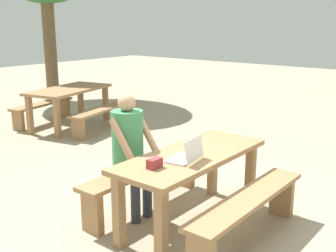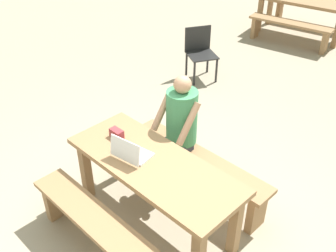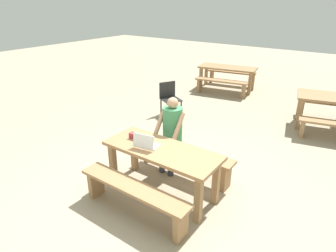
{
  "view_description": "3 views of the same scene",
  "coord_description": "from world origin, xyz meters",
  "views": [
    {
      "loc": [
        -3.16,
        -2.24,
        2.02
      ],
      "look_at": [
        -0.07,
        0.25,
        1.01
      ],
      "focal_mm": 44.23,
      "sensor_mm": 36.0,
      "label": 1
    },
    {
      "loc": [
        2.05,
        -1.88,
        3.03
      ],
      "look_at": [
        -0.07,
        0.25,
        1.01
      ],
      "focal_mm": 42.21,
      "sensor_mm": 36.0,
      "label": 2
    },
    {
      "loc": [
        2.22,
        -2.94,
        2.74
      ],
      "look_at": [
        -0.07,
        0.25,
        1.01
      ],
      "focal_mm": 30.93,
      "sensor_mm": 36.0,
      "label": 3
    }
  ],
  "objects": [
    {
      "name": "bench_far",
      "position": [
        0.0,
        0.64,
        0.35
      ],
      "size": [
        1.72,
        0.3,
        0.47
      ],
      "color": "#9E754C",
      "rests_on": "ground"
    },
    {
      "name": "bench_mid_south",
      "position": [
        -1.47,
        5.0,
        0.34
      ],
      "size": [
        1.63,
        0.57,
        0.46
      ],
      "rotation": [
        0.0,
        0.0,
        0.17
      ],
      "color": "#9E754C",
      "rests_on": "ground"
    },
    {
      "name": "small_pouch",
      "position": [
        -0.55,
        0.02,
        0.8
      ],
      "size": [
        0.14,
        0.08,
        0.09
      ],
      "color": "#993338",
      "rests_on": "picnic_table_front"
    },
    {
      "name": "ground_plane",
      "position": [
        0.0,
        0.0,
        0.0
      ],
      "size": [
        30.0,
        30.0,
        0.0
      ],
      "primitive_type": "plane",
      "color": "tan"
    },
    {
      "name": "bench_near",
      "position": [
        0.0,
        -0.64,
        0.35
      ],
      "size": [
        1.72,
        0.3,
        0.47
      ],
      "color": "#9E754C",
      "rests_on": "ground"
    },
    {
      "name": "bench_mid_north",
      "position": [
        -1.69,
        6.28,
        0.34
      ],
      "size": [
        1.63,
        0.57,
        0.46
      ],
      "rotation": [
        0.0,
        0.0,
        0.17
      ],
      "color": "#9E754C",
      "rests_on": "ground"
    },
    {
      "name": "picnic_table_front",
      "position": [
        0.0,
        0.0,
        0.63
      ],
      "size": [
        1.75,
        0.7,
        0.76
      ],
      "color": "#9E754C",
      "rests_on": "ground"
    },
    {
      "name": "laptop",
      "position": [
        -0.21,
        -0.09,
        0.81
      ],
      "size": [
        0.37,
        0.3,
        0.23
      ],
      "rotation": [
        0.0,
        0.0,
        3.3
      ],
      "color": "white",
      "rests_on": "picnic_table_front"
    },
    {
      "name": "person_seated",
      "position": [
        -0.25,
        0.6,
        0.77
      ],
      "size": [
        0.43,
        0.42,
        1.31
      ],
      "color": "#333847",
      "rests_on": "ground"
    },
    {
      "name": "plastic_chair",
      "position": [
        -1.8,
        2.74,
        0.45
      ],
      "size": [
        0.6,
        0.6,
        0.83
      ],
      "rotation": [
        0.0,
        0.0,
        1.08
      ],
      "color": "#262626",
      "rests_on": "ground"
    },
    {
      "name": "picnic_table_mid",
      "position": [
        -1.58,
        5.64,
        0.62
      ],
      "size": [
        1.88,
        1.03,
        0.74
      ],
      "rotation": [
        0.0,
        0.0,
        0.17
      ],
      "color": "#9E754C",
      "rests_on": "ground"
    }
  ]
}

